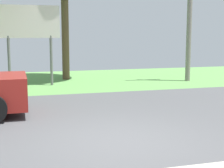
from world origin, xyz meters
The scene contains 3 objects.
ground_plane centered at (0.00, 2.95, -0.05)m, with size 40.00×22.00×0.20m.
utility_pole centered at (5.98, 8.13, 3.53)m, with size 1.80×0.24×6.72m.
roadside_billboard centered at (-1.45, 8.52, 2.55)m, with size 2.60×0.12×3.50m.
Camera 1 is at (-2.06, -6.85, 2.32)m, focal length 54.93 mm.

